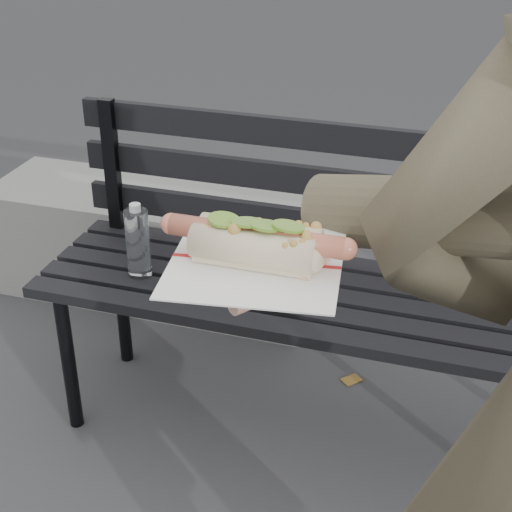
{
  "coord_description": "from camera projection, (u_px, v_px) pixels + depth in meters",
  "views": [
    {
      "loc": [
        0.25,
        -0.81,
        1.55
      ],
      "look_at": [
        0.03,
        -0.08,
        1.13
      ],
      "focal_mm": 55.0,
      "sensor_mm": 36.0,
      "label": 1
    }
  ],
  "objects": [
    {
      "name": "concrete_block",
      "position": [
        156.0,
        244.0,
        2.88
      ],
      "size": [
        1.2,
        0.4,
        0.4
      ],
      "primitive_type": "cube",
      "color": "slate",
      "rests_on": "ground"
    },
    {
      "name": "park_bench",
      "position": [
        319.0,
        264.0,
        2.09
      ],
      "size": [
        1.5,
        0.44,
        0.88
      ],
      "color": "black",
      "rests_on": "ground"
    },
    {
      "name": "held_hotdog",
      "position": [
        451.0,
        230.0,
        0.85
      ],
      "size": [
        0.64,
        0.31,
        0.2
      ],
      "color": "#4F4534"
    }
  ]
}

